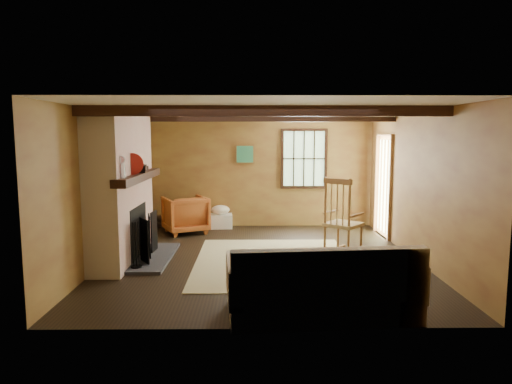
{
  "coord_description": "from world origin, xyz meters",
  "views": [
    {
      "loc": [
        -0.16,
        -7.3,
        2.01
      ],
      "look_at": [
        -0.08,
        0.4,
        1.05
      ],
      "focal_mm": 32.0,
      "sensor_mm": 36.0,
      "label": 1
    }
  ],
  "objects_px": {
    "laundry_basket": "(221,221)",
    "fireplace": "(123,192)",
    "sofa": "(323,289)",
    "armchair": "(185,215)",
    "rocking_chair": "(342,222)"
  },
  "relations": [
    {
      "from": "fireplace",
      "to": "laundry_basket",
      "type": "xyz_separation_m",
      "value": [
        1.39,
        2.51,
        -0.95
      ]
    },
    {
      "from": "rocking_chair",
      "to": "armchair",
      "type": "xyz_separation_m",
      "value": [
        -2.9,
        1.74,
        -0.17
      ]
    },
    {
      "from": "sofa",
      "to": "armchair",
      "type": "xyz_separation_m",
      "value": [
        -2.16,
        4.42,
        0.08
      ]
    },
    {
      "from": "sofa",
      "to": "laundry_basket",
      "type": "bearing_deg",
      "value": 101.77
    },
    {
      "from": "fireplace",
      "to": "sofa",
      "type": "relative_size",
      "value": 1.1
    },
    {
      "from": "laundry_basket",
      "to": "armchair",
      "type": "relative_size",
      "value": 0.59
    },
    {
      "from": "sofa",
      "to": "laundry_basket",
      "type": "height_order",
      "value": "sofa"
    },
    {
      "from": "rocking_chair",
      "to": "armchair",
      "type": "bearing_deg",
      "value": 9.49
    },
    {
      "from": "laundry_basket",
      "to": "fireplace",
      "type": "bearing_deg",
      "value": -118.96
    },
    {
      "from": "fireplace",
      "to": "sofa",
      "type": "bearing_deg",
      "value": -40.1
    },
    {
      "from": "fireplace",
      "to": "armchair",
      "type": "xyz_separation_m",
      "value": [
        0.7,
        2.02,
        -0.72
      ]
    },
    {
      "from": "rocking_chair",
      "to": "sofa",
      "type": "distance_m",
      "value": 2.8
    },
    {
      "from": "fireplace",
      "to": "sofa",
      "type": "distance_m",
      "value": 3.82
    },
    {
      "from": "sofa",
      "to": "armchair",
      "type": "height_order",
      "value": "sofa"
    },
    {
      "from": "rocking_chair",
      "to": "laundry_basket",
      "type": "xyz_separation_m",
      "value": [
        -2.21,
        2.24,
        -0.41
      ]
    }
  ]
}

